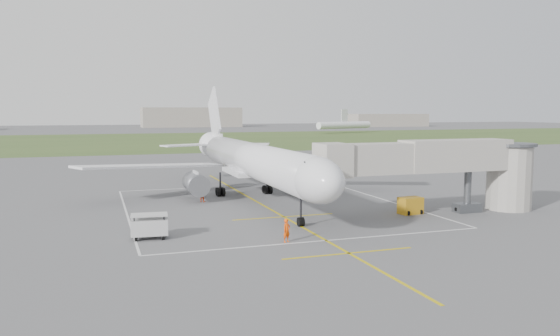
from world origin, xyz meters
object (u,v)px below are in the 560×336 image
object	(u,v)px
baggage_cart	(149,226)
gpu_unit	(410,206)
ramp_worker_nose	(287,231)
jet_bridge	(449,165)
airliner	(253,161)
ramp_worker_wing	(202,195)

from	to	relation	value
baggage_cart	gpu_unit	bearing A→B (deg)	11.20
gpu_unit	baggage_cart	bearing A→B (deg)	179.25
gpu_unit	ramp_worker_nose	distance (m)	16.77
jet_bridge	gpu_unit	xyz separation A→B (m)	(-3.54, 0.99, -3.94)
airliner	jet_bridge	world-z (taller)	airliner
jet_bridge	gpu_unit	bearing A→B (deg)	164.36
ramp_worker_nose	ramp_worker_wing	size ratio (longest dim) A/B	1.10
ramp_worker_wing	ramp_worker_nose	bearing A→B (deg)	132.26
gpu_unit	baggage_cart	world-z (taller)	baggage_cart
ramp_worker_nose	ramp_worker_wing	distance (m)	20.60
baggage_cart	ramp_worker_wing	world-z (taller)	baggage_cart
gpu_unit	ramp_worker_wing	world-z (taller)	ramp_worker_wing
ramp_worker_nose	jet_bridge	bearing A→B (deg)	-7.34
jet_bridge	airliner	bearing A→B (deg)	137.81
airliner	baggage_cart	xyz separation A→B (m)	(-12.87, -15.73, -3.39)
airliner	gpu_unit	distance (m)	18.36
airliner	baggage_cart	world-z (taller)	airliner
ramp_worker_nose	gpu_unit	bearing A→B (deg)	-0.42
gpu_unit	jet_bridge	bearing A→B (deg)	-22.03
airliner	baggage_cart	size ratio (longest dim) A/B	15.81
baggage_cart	ramp_worker_wing	distance (m)	17.45
airliner	jet_bridge	size ratio (longest dim) A/B	2.00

